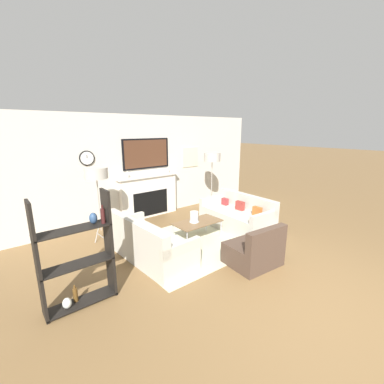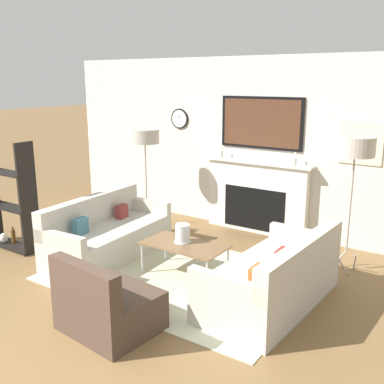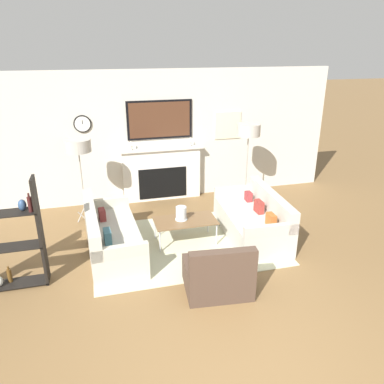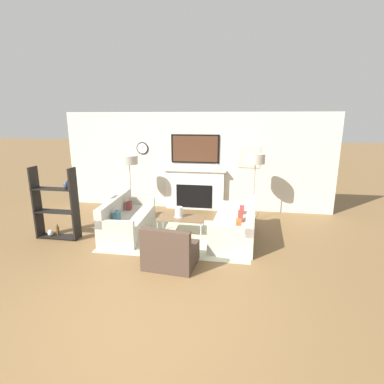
# 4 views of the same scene
# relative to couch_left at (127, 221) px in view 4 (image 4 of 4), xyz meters

# --- Properties ---
(ground_plane) EXTENTS (60.00, 60.00, 0.00)m
(ground_plane) POSITION_rel_couch_left_xyz_m (1.22, -2.65, -0.29)
(ground_plane) COLOR brown
(fireplace_wall) EXTENTS (7.55, 0.28, 2.70)m
(fireplace_wall) POSITION_rel_couch_left_xyz_m (1.23, 2.16, 0.94)
(fireplace_wall) COLOR beige
(fireplace_wall) RESTS_ON ground_plane
(area_rug) EXTENTS (3.05, 2.20, 0.01)m
(area_rug) POSITION_rel_couch_left_xyz_m (1.22, 0.00, -0.28)
(area_rug) COLOR beige
(area_rug) RESTS_ON ground_plane
(couch_left) EXTENTS (0.88, 1.89, 0.81)m
(couch_left) POSITION_rel_couch_left_xyz_m (0.00, 0.00, 0.00)
(couch_left) COLOR #BBB7AA
(couch_left) RESTS_ON ground_plane
(couch_right) EXTENTS (0.96, 1.83, 0.79)m
(couch_right) POSITION_rel_couch_left_xyz_m (2.45, -0.00, -0.00)
(couch_right) COLOR #BBB7AA
(couch_right) RESTS_ON ground_plane
(armchair) EXTENTS (0.93, 0.80, 0.76)m
(armchair) POSITION_rel_couch_left_xyz_m (1.34, -1.37, -0.03)
(armchair) COLOR #48362B
(armchair) RESTS_ON ground_plane
(coffee_table) EXTENTS (1.03, 0.56, 0.41)m
(coffee_table) POSITION_rel_couch_left_xyz_m (1.24, 0.07, 0.10)
(coffee_table) COLOR brown
(coffee_table) RESTS_ON ground_plane
(hurricane_candle) EXTENTS (0.21, 0.21, 0.23)m
(hurricane_candle) POSITION_rel_couch_left_xyz_m (1.18, 0.11, 0.23)
(hurricane_candle) COLOR silver
(hurricane_candle) RESTS_ON coffee_table
(floor_lamp_left) EXTENTS (0.45, 0.45, 1.60)m
(floor_lamp_left) POSITION_rel_couch_left_xyz_m (-0.39, 1.33, 1.17)
(floor_lamp_left) COLOR #9E998E
(floor_lamp_left) RESTS_ON ground_plane
(floor_lamp_right) EXTENTS (0.46, 0.46, 1.71)m
(floor_lamp_right) POSITION_rel_couch_left_xyz_m (2.84, 1.33, 1.27)
(floor_lamp_right) COLOR #9E998E
(floor_lamp_right) RESTS_ON ground_plane
(shelf_unit) EXTENTS (0.93, 0.28, 1.56)m
(shelf_unit) POSITION_rel_couch_left_xyz_m (-1.36, -0.52, 0.43)
(shelf_unit) COLOR black
(shelf_unit) RESTS_ON ground_plane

